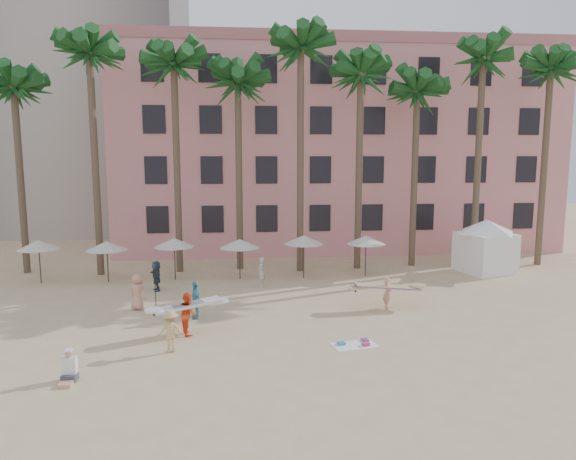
# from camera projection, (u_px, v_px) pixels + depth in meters

# --- Properties ---
(ground) EXTENTS (120.00, 120.00, 0.00)m
(ground) POSITION_uv_depth(u_px,v_px,m) (264.00, 355.00, 19.84)
(ground) COLOR #D1B789
(ground) RESTS_ON ground
(pink_hotel) EXTENTS (35.00, 14.00, 16.00)m
(pink_hotel) POSITION_uv_depth(u_px,v_px,m) (331.00, 152.00, 44.94)
(pink_hotel) COLOR #DA8884
(pink_hotel) RESTS_ON ground
(palm_row) EXTENTS (44.40, 5.40, 16.30)m
(palm_row) POSITION_uv_depth(u_px,v_px,m) (261.00, 72.00, 32.82)
(palm_row) COLOR brown
(palm_row) RESTS_ON ground
(umbrella_row) EXTENTS (22.50, 2.70, 2.73)m
(umbrella_row) POSITION_uv_depth(u_px,v_px,m) (207.00, 243.00, 31.57)
(umbrella_row) COLOR #332B23
(umbrella_row) RESTS_ON ground
(cabana) EXTENTS (5.59, 5.59, 3.50)m
(cabana) POSITION_uv_depth(u_px,v_px,m) (486.00, 241.00, 33.75)
(cabana) COLOR white
(cabana) RESTS_ON ground
(beach_towel) EXTENTS (1.97, 1.36, 0.14)m
(beach_towel) POSITION_uv_depth(u_px,v_px,m) (355.00, 344.00, 20.87)
(beach_towel) COLOR white
(beach_towel) RESTS_ON ground
(carrier_yellow) EXTENTS (3.30, 0.87, 1.62)m
(carrier_yellow) POSITION_uv_depth(u_px,v_px,m) (387.00, 290.00, 25.74)
(carrier_yellow) COLOR #DD8F7C
(carrier_yellow) RESTS_ON ground
(carrier_white) EXTENTS (2.98, 1.88, 1.84)m
(carrier_white) POSITION_uv_depth(u_px,v_px,m) (188.00, 312.00, 22.00)
(carrier_white) COLOR #FF4A1A
(carrier_white) RESTS_ON ground
(beachgoers) EXTENTS (7.08, 10.69, 1.82)m
(beachgoers) POSITION_uv_depth(u_px,v_px,m) (174.00, 293.00, 25.49)
(beachgoers) COLOR tan
(beachgoers) RESTS_ON ground
(paddle) EXTENTS (0.18, 0.04, 2.23)m
(paddle) POSITION_uv_depth(u_px,v_px,m) (155.00, 286.00, 24.75)
(paddle) COLOR black
(paddle) RESTS_ON ground
(seated_man) EXTENTS (0.48, 0.84, 1.10)m
(seated_man) POSITION_uv_depth(u_px,v_px,m) (69.00, 371.00, 17.45)
(seated_man) COLOR #3F3F4C
(seated_man) RESTS_ON ground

